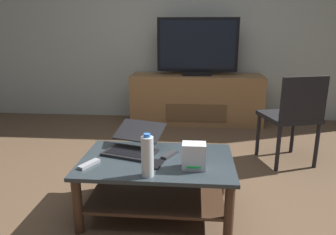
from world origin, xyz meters
TOP-DOWN VIEW (x-y plane):
  - ground_plane at (0.00, 0.00)m, footprint 7.68×7.68m
  - back_wall at (0.00, 2.52)m, footprint 6.40×0.12m
  - coffee_table at (-0.05, -0.01)m, footprint 1.01×0.65m
  - media_cabinet at (0.21, 2.20)m, footprint 1.71×0.48m
  - television at (0.21, 2.17)m, footprint 1.02×0.20m
  - dining_chair at (1.08, 0.89)m, footprint 0.54×0.54m
  - laptop at (-0.23, 0.14)m, footprint 0.44×0.46m
  - router_box at (0.19, -0.13)m, footprint 0.15×0.11m
  - water_bottle_near at (-0.08, -0.26)m, footprint 0.07×0.07m
  - cell_phone at (-0.05, -0.10)m, footprint 0.10×0.15m
  - tv_remote at (0.03, 0.06)m, footprint 0.11×0.16m
  - soundbar_remote at (-0.47, -0.14)m, footprint 0.11×0.16m

SIDE VIEW (x-z plane):
  - ground_plane at x=0.00m, z-range 0.00..0.00m
  - coffee_table at x=-0.05m, z-range 0.07..0.46m
  - media_cabinet at x=0.21m, z-range 0.00..0.64m
  - cell_phone at x=-0.05m, z-range 0.39..0.40m
  - tv_remote at x=0.03m, z-range 0.39..0.41m
  - soundbar_remote at x=-0.47m, z-range 0.39..0.41m
  - laptop at x=-0.23m, z-range 0.36..0.53m
  - router_box at x=0.19m, z-range 0.39..0.55m
  - dining_chair at x=1.08m, z-range 0.06..0.91m
  - water_bottle_near at x=-0.08m, z-range 0.38..0.65m
  - television at x=0.21m, z-range 0.63..1.35m
  - back_wall at x=0.00m, z-range 0.00..2.80m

